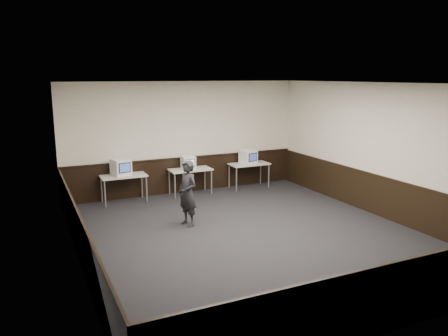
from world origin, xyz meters
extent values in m
plane|color=black|center=(0.00, 0.00, 0.00)|extent=(8.00, 8.00, 0.00)
plane|color=white|center=(0.00, 0.00, 3.20)|extent=(8.00, 8.00, 0.00)
plane|color=silver|center=(0.00, 4.00, 1.60)|extent=(7.00, 0.00, 7.00)
plane|color=silver|center=(0.00, -4.00, 1.60)|extent=(7.00, 0.00, 7.00)
plane|color=silver|center=(-3.50, 0.00, 1.60)|extent=(0.00, 8.00, 8.00)
plane|color=silver|center=(3.50, 0.00, 1.60)|extent=(0.00, 8.00, 8.00)
cube|color=black|center=(0.00, 3.98, 0.50)|extent=(6.98, 0.04, 1.00)
cube|color=black|center=(0.00, -3.98, 0.50)|extent=(6.98, 0.04, 1.00)
cube|color=black|center=(-3.48, 0.00, 0.50)|extent=(0.04, 7.98, 1.00)
cube|color=black|center=(3.48, 0.00, 0.50)|extent=(0.04, 7.98, 1.00)
cube|color=black|center=(0.00, 3.96, 1.02)|extent=(6.98, 0.06, 0.04)
cube|color=beige|center=(-1.90, 3.60, 0.73)|extent=(1.20, 0.60, 0.04)
cylinder|color=#999999|center=(-2.45, 3.35, 0.35)|extent=(0.04, 0.04, 0.71)
cylinder|color=#999999|center=(-1.35, 3.35, 0.35)|extent=(0.04, 0.04, 0.71)
cylinder|color=#999999|center=(-2.45, 3.85, 0.35)|extent=(0.04, 0.04, 0.71)
cylinder|color=#999999|center=(-1.35, 3.85, 0.35)|extent=(0.04, 0.04, 0.71)
cube|color=beige|center=(0.00, 3.60, 0.73)|extent=(1.20, 0.60, 0.04)
cylinder|color=#999999|center=(-0.55, 3.35, 0.35)|extent=(0.04, 0.04, 0.71)
cylinder|color=#999999|center=(0.55, 3.35, 0.35)|extent=(0.04, 0.04, 0.71)
cylinder|color=#999999|center=(-0.55, 3.85, 0.35)|extent=(0.04, 0.04, 0.71)
cylinder|color=#999999|center=(0.55, 3.85, 0.35)|extent=(0.04, 0.04, 0.71)
cube|color=beige|center=(1.90, 3.60, 0.73)|extent=(1.20, 0.60, 0.04)
cylinder|color=#999999|center=(1.35, 3.35, 0.35)|extent=(0.04, 0.04, 0.71)
cylinder|color=#999999|center=(2.45, 3.35, 0.35)|extent=(0.04, 0.04, 0.71)
cylinder|color=#999999|center=(1.35, 3.85, 0.35)|extent=(0.04, 0.04, 0.71)
cylinder|color=#999999|center=(2.45, 3.85, 0.35)|extent=(0.04, 0.04, 0.71)
cube|color=white|center=(-1.96, 3.62, 0.97)|extent=(0.54, 0.56, 0.44)
cube|color=black|center=(-1.90, 3.39, 0.99)|extent=(0.33, 0.10, 0.26)
cube|color=#3D55B6|center=(-1.90, 3.38, 0.99)|extent=(0.28, 0.07, 0.22)
cube|color=white|center=(-0.04, 3.65, 0.93)|extent=(0.38, 0.40, 0.36)
cube|color=black|center=(-0.05, 3.45, 0.95)|extent=(0.27, 0.03, 0.22)
cube|color=silver|center=(-0.05, 3.44, 0.95)|extent=(0.24, 0.01, 0.18)
cube|color=white|center=(1.85, 3.57, 0.96)|extent=(0.49, 0.51, 0.42)
cube|color=black|center=(1.89, 3.35, 0.98)|extent=(0.31, 0.08, 0.25)
cube|color=#323B95|center=(1.89, 3.34, 0.98)|extent=(0.27, 0.06, 0.21)
imported|color=black|center=(-0.98, 1.16, 0.75)|extent=(0.51, 0.63, 1.50)
camera|label=1|loc=(-4.25, -7.81, 3.36)|focal=35.00mm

